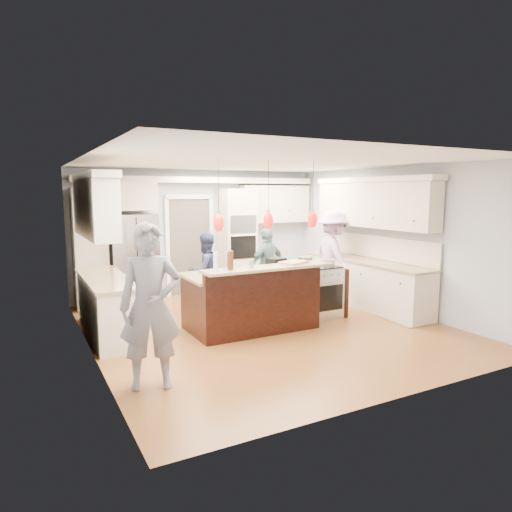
{
  "coord_description": "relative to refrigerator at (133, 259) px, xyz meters",
  "views": [
    {
      "loc": [
        -3.59,
        -6.42,
        2.23
      ],
      "look_at": [
        0.0,
        0.35,
        1.15
      ],
      "focal_mm": 32.0,
      "sensor_mm": 36.0,
      "label": 1
    }
  ],
  "objects": [
    {
      "name": "room_shell",
      "position": [
        1.55,
        -2.64,
        0.92
      ],
      "size": [
        5.54,
        6.04,
        2.72
      ],
      "color": "#B2BCC6",
      "rests_on": "ground"
    },
    {
      "name": "pot_large",
      "position": [
        2.55,
        -2.3,
        0.1
      ],
      "size": [
        0.26,
        0.26,
        0.15
      ],
      "primitive_type": "cylinder",
      "color": "#B7B7BC",
      "rests_on": "island_range"
    },
    {
      "name": "pot_small",
      "position": [
        2.91,
        -2.54,
        0.07
      ],
      "size": [
        0.21,
        0.21,
        0.1
      ],
      "primitive_type": "cylinder",
      "color": "#B7B7BC",
      "rests_on": "island_range"
    },
    {
      "name": "beer_bottle_b",
      "position": [
        0.65,
        -3.17,
        0.34
      ],
      "size": [
        0.08,
        0.08,
        0.25
      ],
      "primitive_type": "cylinder",
      "rotation": [
        0.0,
        0.0,
        0.41
      ],
      "color": "#411D0B",
      "rests_on": "kitchen_island"
    },
    {
      "name": "ground_plane",
      "position": [
        1.55,
        -2.64,
        -0.9
      ],
      "size": [
        6.0,
        6.0,
        0.0
      ],
      "primitive_type": "plane",
      "color": "#A75E2D",
      "rests_on": "ground"
    },
    {
      "name": "beer_bottle_a",
      "position": [
        0.65,
        -3.21,
        0.35
      ],
      "size": [
        0.08,
        0.08,
        0.27
      ],
      "primitive_type": "cylinder",
      "rotation": [
        0.0,
        0.0,
        -0.17
      ],
      "color": "#411D0B",
      "rests_on": "kitchen_island"
    },
    {
      "name": "person_far_right",
      "position": [
        2.4,
        -1.19,
        -0.14
      ],
      "size": [
        0.95,
        0.57,
        1.52
      ],
      "primitive_type": "imported",
      "rotation": [
        0.0,
        0.0,
        3.39
      ],
      "color": "slate",
      "rests_on": "ground"
    },
    {
      "name": "beer_bottle_c",
      "position": [
        0.68,
        -3.17,
        0.36
      ],
      "size": [
        0.08,
        0.08,
        0.27
      ],
      "primitive_type": "cylinder",
      "rotation": [
        0.0,
        0.0,
        -0.26
      ],
      "color": "#411D0B",
      "rests_on": "kitchen_island"
    },
    {
      "name": "drink_can",
      "position": [
        1.02,
        -3.14,
        0.27
      ],
      "size": [
        0.07,
        0.07,
        0.11
      ],
      "primitive_type": "cylinder",
      "rotation": [
        0.0,
        0.0,
        0.33
      ],
      "color": "#B7B7BC",
      "rests_on": "kitchen_island"
    },
    {
      "name": "kitchen_island",
      "position": [
        1.3,
        -2.57,
        -0.41
      ],
      "size": [
        2.1,
        1.46,
        1.12
      ],
      "color": "black",
      "rests_on": "ground"
    },
    {
      "name": "person_range_side",
      "position": [
        3.75,
        -1.55,
        0.03
      ],
      "size": [
        0.88,
        1.3,
        1.86
      ],
      "primitive_type": "imported",
      "rotation": [
        0.0,
        0.0,
        1.41
      ],
      "color": "#B790C3",
      "rests_on": "ground"
    },
    {
      "name": "refrigerator",
      "position": [
        0.0,
        0.0,
        0.0
      ],
      "size": [
        0.9,
        0.7,
        1.8
      ],
      "primitive_type": "cube",
      "color": "#B7B7BC",
      "rests_on": "ground"
    },
    {
      "name": "cutting_board",
      "position": [
        1.78,
        -3.11,
        0.24
      ],
      "size": [
        0.49,
        0.41,
        0.03
      ],
      "primitive_type": "cube",
      "rotation": [
        0.0,
        0.0,
        0.34
      ],
      "color": "tan",
      "rests_on": "kitchen_island"
    },
    {
      "name": "right_counter_run",
      "position": [
        3.99,
        -2.34,
        0.16
      ],
      "size": [
        0.64,
        3.1,
        2.51
      ],
      "color": "beige",
      "rests_on": "ground"
    },
    {
      "name": "person_far_left",
      "position": [
        1.12,
        -1.04,
        -0.17
      ],
      "size": [
        0.81,
        0.68,
        1.47
      ],
      "primitive_type": "imported",
      "rotation": [
        0.0,
        0.0,
        3.34
      ],
      "color": "navy",
      "rests_on": "ground"
    },
    {
      "name": "person_bar_end",
      "position": [
        -0.75,
        -4.09,
        0.05
      ],
      "size": [
        0.79,
        0.61,
        1.9
      ],
      "primitive_type": "imported",
      "rotation": [
        0.0,
        0.0,
        -0.25
      ],
      "color": "slate",
      "rests_on": "ground"
    },
    {
      "name": "back_upper_cabinets",
      "position": [
        0.8,
        0.12,
        0.77
      ],
      "size": [
        5.3,
        0.61,
        2.54
      ],
      "color": "beige",
      "rests_on": "ground"
    },
    {
      "name": "pendant_lights",
      "position": [
        1.3,
        -3.15,
        0.9
      ],
      "size": [
        1.75,
        0.15,
        1.03
      ],
      "color": "black",
      "rests_on": "ground"
    },
    {
      "name": "floor_rug",
      "position": [
        3.95,
        -3.38,
        -0.89
      ],
      "size": [
        0.76,
        1.05,
        0.01
      ],
      "primitive_type": "cube",
      "rotation": [
        0.0,
        0.0,
        -0.09
      ],
      "color": "#88694A",
      "rests_on": "ground"
    },
    {
      "name": "left_cabinets",
      "position": [
        -0.89,
        -1.84,
        0.16
      ],
      "size": [
        0.64,
        2.3,
        2.51
      ],
      "color": "beige",
      "rests_on": "ground"
    },
    {
      "name": "oven_column",
      "position": [
        2.3,
        0.03,
        0.25
      ],
      "size": [
        0.72,
        0.69,
        2.3
      ],
      "color": "beige",
      "rests_on": "ground"
    },
    {
      "name": "water_bottle",
      "position": [
        0.42,
        -3.21,
        0.36
      ],
      "size": [
        0.08,
        0.08,
        0.28
      ],
      "primitive_type": "cylinder",
      "rotation": [
        0.0,
        0.0,
        -0.21
      ],
      "color": "silver",
      "rests_on": "kitchen_island"
    },
    {
      "name": "island_range",
      "position": [
        2.71,
        -2.49,
        -0.44
      ],
      "size": [
        0.82,
        0.71,
        0.92
      ],
      "color": "#B7B7BC",
      "rests_on": "ground"
    }
  ]
}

